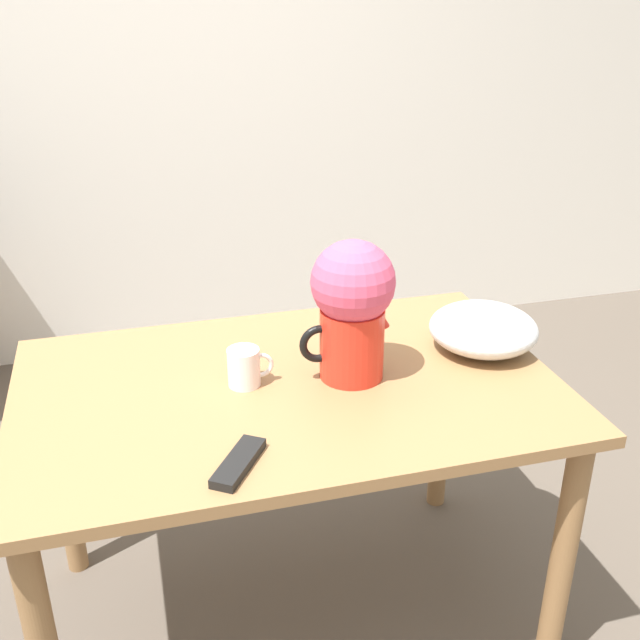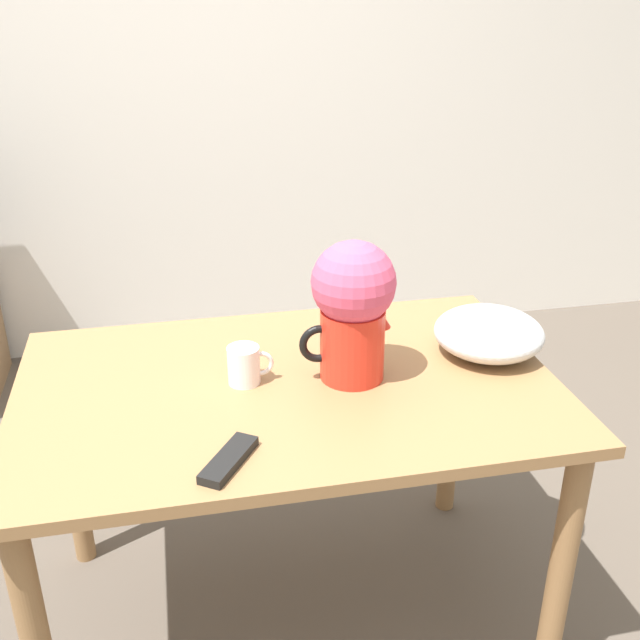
# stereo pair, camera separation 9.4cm
# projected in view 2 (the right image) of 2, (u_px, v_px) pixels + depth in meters

# --- Properties ---
(wall_back) EXTENTS (8.00, 0.05, 2.60)m
(wall_back) POSITION_uv_depth(u_px,v_px,m) (173.00, 64.00, 3.16)
(wall_back) COLOR silver
(wall_back) RESTS_ON ground_plane
(table) EXTENTS (1.30, 0.83, 0.75)m
(table) POSITION_uv_depth(u_px,v_px,m) (288.00, 419.00, 1.86)
(table) COLOR olive
(table) RESTS_ON ground_plane
(flower_vase) EXTENTS (0.23, 0.20, 0.35)m
(flower_vase) POSITION_uv_depth(u_px,v_px,m) (353.00, 303.00, 1.76)
(flower_vase) COLOR red
(flower_vase) RESTS_ON table
(coffee_mug) EXTENTS (0.11, 0.08, 0.09)m
(coffee_mug) POSITION_uv_depth(u_px,v_px,m) (245.00, 365.00, 1.79)
(coffee_mug) COLOR white
(coffee_mug) RESTS_ON table
(white_bowl) EXTENTS (0.28, 0.28, 0.11)m
(white_bowl) POSITION_uv_depth(u_px,v_px,m) (489.00, 333.00, 1.93)
(white_bowl) COLOR silver
(white_bowl) RESTS_ON table
(remote_control) EXTENTS (0.14, 0.17, 0.02)m
(remote_control) POSITION_uv_depth(u_px,v_px,m) (230.00, 460.00, 1.51)
(remote_control) COLOR black
(remote_control) RESTS_ON table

